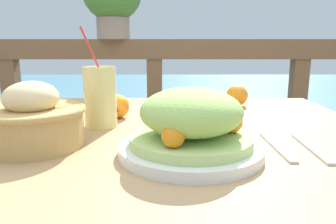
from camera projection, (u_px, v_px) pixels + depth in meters
patio_table at (141, 172)px, 0.77m from camera, size 1.13×0.96×0.75m
railing_fence at (155, 102)px, 1.57m from camera, size 2.80×0.08×0.97m
sea_backdrop at (163, 104)px, 4.12m from camera, size 12.00×4.00×0.35m
salad_plate at (191, 126)px, 0.61m from camera, size 0.27×0.27×0.13m
drink_glass at (100, 97)px, 0.80m from camera, size 0.09×0.08×0.24m
bread_basket at (33, 120)px, 0.65m from camera, size 0.21×0.21×0.13m
fork at (277, 146)px, 0.66m from camera, size 0.02×0.18×0.00m
knife at (311, 148)px, 0.65m from camera, size 0.02×0.18×0.00m
orange_near_basket at (117, 106)px, 0.90m from camera, size 0.07×0.07×0.07m
orange_near_glass at (237, 95)px, 1.07m from camera, size 0.07×0.07×0.07m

